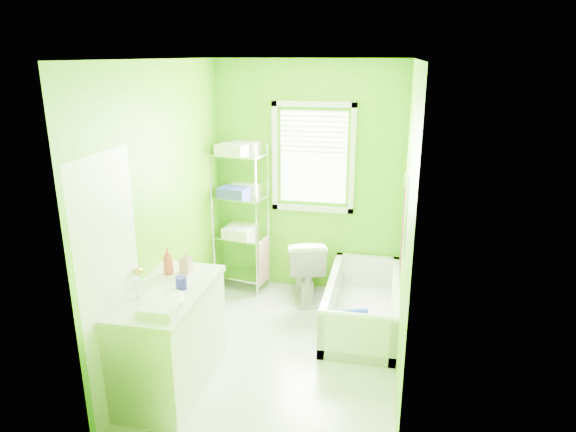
% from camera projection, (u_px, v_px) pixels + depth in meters
% --- Properties ---
extents(ground, '(2.90, 2.90, 0.00)m').
position_uv_depth(ground, '(281.00, 351.00, 4.78)').
color(ground, silver).
rests_on(ground, ground).
extents(room_envelope, '(2.14, 2.94, 2.62)m').
position_uv_depth(room_envelope, '(280.00, 190.00, 4.31)').
color(room_envelope, '#55AC08').
rests_on(room_envelope, ground).
extents(window, '(0.92, 0.05, 1.22)m').
position_uv_depth(window, '(313.00, 152.00, 5.61)').
color(window, white).
rests_on(window, ground).
extents(door, '(0.09, 0.80, 2.00)m').
position_uv_depth(door, '(112.00, 289.00, 3.75)').
color(door, white).
rests_on(door, ground).
extents(right_wall_decor, '(0.04, 1.48, 1.17)m').
position_uv_depth(right_wall_decor, '(404.00, 224.00, 4.16)').
color(right_wall_decor, '#490817').
rests_on(right_wall_decor, ground).
extents(bathtub, '(0.71, 1.51, 0.49)m').
position_uv_depth(bathtub, '(362.00, 311.00, 5.19)').
color(bathtub, white).
rests_on(bathtub, ground).
extents(toilet, '(0.59, 0.80, 0.73)m').
position_uv_depth(toilet, '(305.00, 267.00, 5.72)').
color(toilet, white).
rests_on(toilet, ground).
extents(vanity, '(0.59, 1.15, 1.09)m').
position_uv_depth(vanity, '(170.00, 336.00, 4.15)').
color(vanity, white).
rests_on(vanity, ground).
extents(wire_shelf_unit, '(0.62, 0.50, 1.71)m').
position_uv_depth(wire_shelf_unit, '(242.00, 202.00, 5.78)').
color(wire_shelf_unit, silver).
rests_on(wire_shelf_unit, ground).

